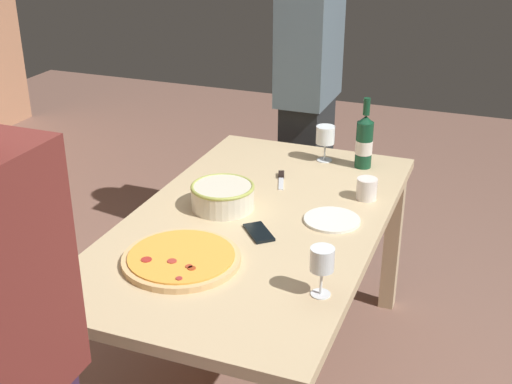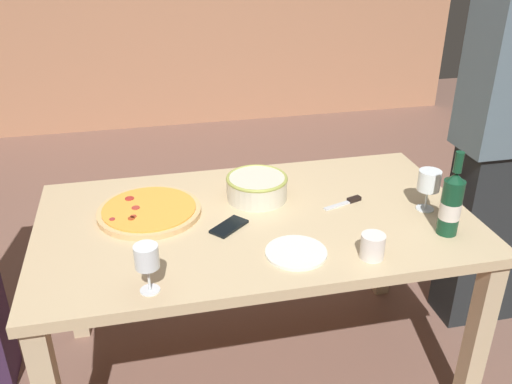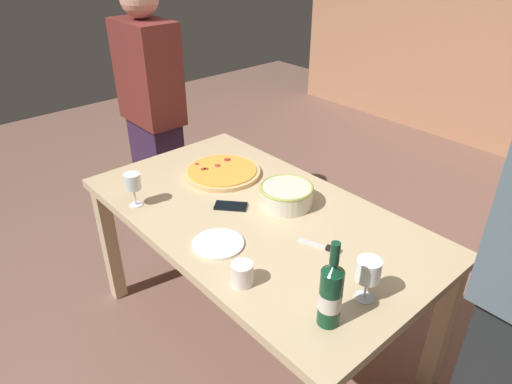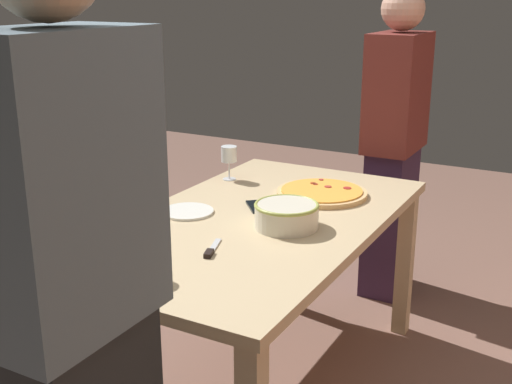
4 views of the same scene
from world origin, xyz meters
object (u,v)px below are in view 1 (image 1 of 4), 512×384
pizza_knife (281,178)px  wine_glass_by_bottle (322,262)px  person_guest_left (308,93)px  pizza (181,259)px  cell_phone (259,232)px  dining_table (256,240)px  wine_bottle (364,141)px  serving_bowl (223,195)px  cup_amber (367,189)px  side_plate (332,220)px  wine_glass_near_pizza (325,137)px

pizza_knife → wine_glass_by_bottle: bearing=-153.0°
wine_glass_by_bottle → person_guest_left: size_ratio=0.09×
pizza → cell_phone: 0.32m
dining_table → wine_glass_by_bottle: wine_glass_by_bottle is taller
wine_bottle → pizza_knife: (-0.26, 0.28, -0.11)m
serving_bowl → cup_amber: bearing=-60.5°
pizza → person_guest_left: person_guest_left is taller
wine_bottle → pizza: bearing=160.4°
wine_glass_by_bottle → side_plate: size_ratio=0.77×
pizza → cell_phone: (0.27, -0.16, -0.01)m
wine_bottle → side_plate: (-0.56, -0.01, -0.11)m
serving_bowl → person_guest_left: person_guest_left is taller
pizza → wine_bottle: (1.02, -0.36, 0.10)m
dining_table → wine_glass_by_bottle: bearing=-138.1°
wine_glass_near_pizza → cell_phone: bearing=178.2°
cup_amber → cell_phone: (-0.42, 0.29, -0.04)m
side_plate → pizza: bearing=140.7°
serving_bowl → side_plate: bearing=-84.5°
wine_glass_by_bottle → cell_phone: 0.44m
wine_bottle → side_plate: 0.57m
serving_bowl → wine_glass_near_pizza: size_ratio=1.51×
side_plate → person_guest_left: person_guest_left is taller
wine_bottle → wine_glass_by_bottle: wine_bottle is taller
pizza → wine_glass_near_pizza: size_ratio=2.42×
pizza → side_plate: size_ratio=1.87×
wine_glass_near_pizza → cup_amber: 0.43m
dining_table → person_guest_left: size_ratio=0.90×
serving_bowl → person_guest_left: bearing=-0.0°
side_plate → wine_bottle: bearing=1.5°
wine_bottle → pizza_knife: size_ratio=1.83×
dining_table → cell_phone: cell_phone is taller
wine_glass_near_pizza → person_guest_left: person_guest_left is taller
wine_glass_by_bottle → side_plate: (0.48, 0.10, -0.11)m
dining_table → pizza_knife: size_ratio=9.49×
serving_bowl → side_plate: 0.42m
wine_glass_by_bottle → person_guest_left: person_guest_left is taller
wine_bottle → wine_glass_by_bottle: 1.04m
side_plate → cell_phone: 0.28m
pizza → cup_amber: 0.83m
cup_amber → side_plate: size_ratio=0.41×
dining_table → pizza_knife: 0.39m
wine_glass_by_bottle → person_guest_left: bearing=18.6°
dining_table → person_guest_left: 1.16m
pizza → wine_glass_near_pizza: wine_glass_near_pizza is taller
wine_bottle → side_plate: size_ratio=1.49×
dining_table → pizza: (-0.38, 0.11, 0.11)m
wine_glass_near_pizza → person_guest_left: (0.48, 0.23, 0.04)m
pizza_knife → cell_phone: bearing=-170.0°
wine_glass_by_bottle → side_plate: wine_glass_by_bottle is taller
wine_bottle → wine_glass_by_bottle: bearing=-173.9°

